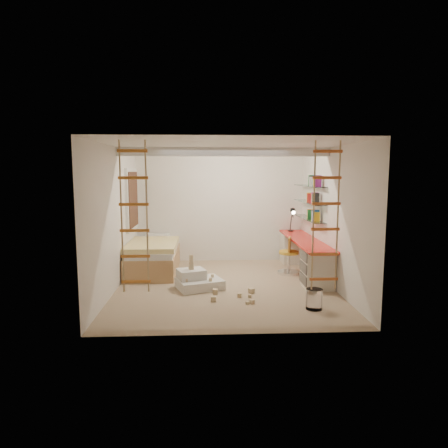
{
  "coord_description": "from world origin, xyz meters",
  "views": [
    {
      "loc": [
        -0.37,
        -7.31,
        2.14
      ],
      "look_at": [
        0.0,
        0.3,
        1.15
      ],
      "focal_mm": 32.0,
      "sensor_mm": 36.0,
      "label": 1
    }
  ],
  "objects": [
    {
      "name": "shelves",
      "position": [
        1.87,
        1.13,
        1.5
      ],
      "size": [
        0.25,
        1.8,
        0.71
      ],
      "color": "white",
      "rests_on": "wall_right"
    },
    {
      "name": "window_blind",
      "position": [
        -1.93,
        1.5,
        1.55
      ],
      "size": [
        0.02,
        1.0,
        1.2
      ],
      "primitive_type": "cube",
      "color": "#4C2D1E",
      "rests_on": "window_frame"
    },
    {
      "name": "play_platform",
      "position": [
        -0.52,
        -0.1,
        0.14
      ],
      "size": [
        0.96,
        0.85,
        0.35
      ],
      "color": "silver",
      "rests_on": "floor"
    },
    {
      "name": "task_lamp",
      "position": [
        1.67,
        1.82,
        1.14
      ],
      "size": [
        0.14,
        0.36,
        0.57
      ],
      "color": "black",
      "rests_on": "desk"
    },
    {
      "name": "bed",
      "position": [
        -1.48,
        1.23,
        0.33
      ],
      "size": [
        1.02,
        2.0,
        0.69
      ],
      "color": "#AD7F51",
      "rests_on": "floor"
    },
    {
      "name": "desk",
      "position": [
        1.72,
        0.86,
        0.4
      ],
      "size": [
        0.56,
        2.8,
        0.75
      ],
      "color": "red",
      "rests_on": "floor"
    },
    {
      "name": "swivel_chair",
      "position": [
        1.4,
        0.88,
        0.29
      ],
      "size": [
        0.58,
        0.58,
        0.79
      ],
      "color": "gold",
      "rests_on": "floor"
    },
    {
      "name": "books",
      "position": [
        1.87,
        1.13,
        1.63
      ],
      "size": [
        0.14,
        0.52,
        0.92
      ],
      "color": "yellow",
      "rests_on": "shelves"
    },
    {
      "name": "rope_ladder_left",
      "position": [
        -1.35,
        -1.75,
        1.52
      ],
      "size": [
        0.41,
        0.04,
        2.13
      ],
      "primitive_type": null,
      "color": "#BD7120",
      "rests_on": "ceiling"
    },
    {
      "name": "toy_blocks",
      "position": [
        -0.14,
        -0.47,
        0.19
      ],
      "size": [
        1.23,
        1.13,
        0.62
      ],
      "color": "#CCB284",
      "rests_on": "floor"
    },
    {
      "name": "ceiling_beam",
      "position": [
        0.0,
        0.3,
        2.52
      ],
      "size": [
        4.0,
        0.18,
        0.16
      ],
      "primitive_type": "cube",
      "color": "white",
      "rests_on": "ceiling"
    },
    {
      "name": "waste_bin",
      "position": [
        1.34,
        -1.33,
        0.16
      ],
      "size": [
        0.26,
        0.26,
        0.32
      ],
      "primitive_type": "cylinder",
      "color": "white",
      "rests_on": "floor"
    },
    {
      "name": "rope_ladder_right",
      "position": [
        1.35,
        -1.75,
        1.52
      ],
      "size": [
        0.41,
        0.04,
        2.13
      ],
      "primitive_type": null,
      "color": "#C95422",
      "rests_on": "ceiling"
    },
    {
      "name": "floor",
      "position": [
        0.0,
        0.0,
        0.0
      ],
      "size": [
        4.5,
        4.5,
        0.0
      ],
      "primitive_type": "plane",
      "color": "tan",
      "rests_on": "ground"
    },
    {
      "name": "window_frame",
      "position": [
        -1.97,
        1.5,
        1.55
      ],
      "size": [
        0.06,
        1.15,
        1.35
      ],
      "primitive_type": "cube",
      "color": "white",
      "rests_on": "wall_left"
    }
  ]
}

